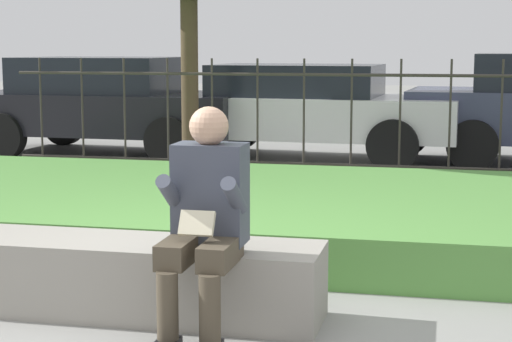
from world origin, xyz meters
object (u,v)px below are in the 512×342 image
object	(u,v)px
stone_bench	(123,281)
person_seated_reader	(205,215)
car_parked_left	(108,103)
car_parked_center	(306,108)

from	to	relation	value
stone_bench	person_seated_reader	distance (m)	0.82
stone_bench	person_seated_reader	size ratio (longest dim) A/B	1.88
stone_bench	car_parked_left	distance (m)	7.60
stone_bench	car_parked_left	world-z (taller)	car_parked_left
stone_bench	car_parked_center	distance (m)	7.05
person_seated_reader	car_parked_left	size ratio (longest dim) A/B	0.31
stone_bench	car_parked_center	bearing A→B (deg)	90.67
stone_bench	car_parked_center	size ratio (longest dim) A/B	0.56
stone_bench	car_parked_left	xyz separation A→B (m)	(-2.95, 6.98, 0.55)
person_seated_reader	car_parked_left	bearing A→B (deg)	115.90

